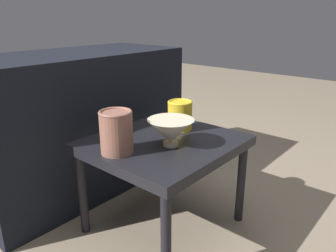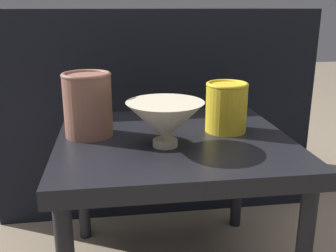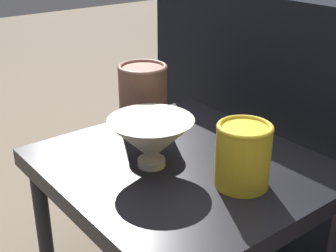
# 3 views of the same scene
# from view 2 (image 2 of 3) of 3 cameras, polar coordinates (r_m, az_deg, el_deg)

# --- Properties ---
(table) EXTENTS (0.57, 0.53, 0.40)m
(table) POSITION_cam_2_polar(r_m,az_deg,el_deg) (0.99, 0.81, -4.19)
(table) COLOR black
(table) RESTS_ON ground_plane
(couch_backdrop) EXTENTS (1.09, 0.50, 0.71)m
(couch_backdrop) POSITION_cam_2_polar(r_m,az_deg,el_deg) (1.55, -2.60, 3.53)
(couch_backdrop) COLOR black
(couch_backdrop) RESTS_ON ground_plane
(bowl) EXTENTS (0.18, 0.18, 0.11)m
(bowl) POSITION_cam_2_polar(r_m,az_deg,el_deg) (0.90, -0.42, 0.67)
(bowl) COLOR beige
(bowl) RESTS_ON table
(vase_textured_left) EXTENTS (0.12, 0.12, 0.16)m
(vase_textured_left) POSITION_cam_2_polar(r_m,az_deg,el_deg) (0.99, -11.56, 3.22)
(vase_textured_left) COLOR brown
(vase_textured_left) RESTS_ON table
(vase_colorful_right) EXTENTS (0.11, 0.11, 0.13)m
(vase_colorful_right) POSITION_cam_2_polar(r_m,az_deg,el_deg) (1.02, 8.47, 2.86)
(vase_colorful_right) COLOR gold
(vase_colorful_right) RESTS_ON table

